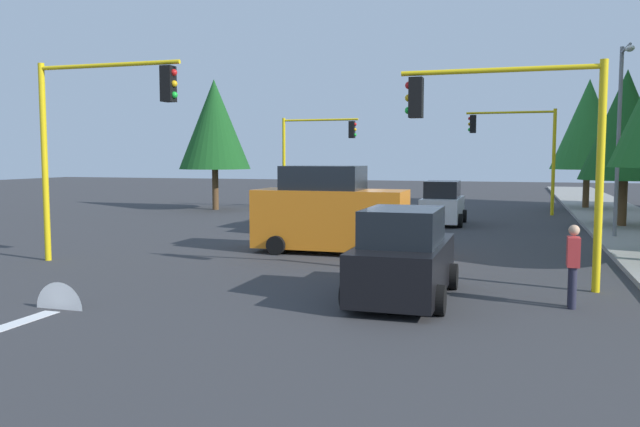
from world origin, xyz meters
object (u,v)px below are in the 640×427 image
traffic_signal_near_left (513,129)px  tree_roadside_far (588,125)px  street_lamp_curbside (621,121)px  pedestrian_crossing (573,264)px  traffic_signal_far_left (518,140)px  tree_roadside_mid (626,125)px  car_silver (302,209)px  car_white (442,205)px  delivery_van_orange (329,213)px  traffic_signal_far_right (314,144)px  traffic_signal_near_right (95,121)px  tree_opposite_side (214,125)px  car_black (404,258)px

traffic_signal_near_left → tree_roadside_far: bearing=170.8°
street_lamp_curbside → pedestrian_crossing: 12.15m
traffic_signal_far_left → tree_roadside_mid: (6.00, 4.32, 0.45)m
street_lamp_curbside → car_silver: street_lamp_curbside is taller
car_silver → car_white: size_ratio=1.08×
delivery_van_orange → traffic_signal_far_right: bearing=-160.5°
delivery_van_orange → pedestrian_crossing: (5.81, 6.84, -0.37)m
tree_roadside_mid → street_lamp_curbside: bearing=-10.3°
traffic_signal_far_right → tree_roadside_mid: (6.00, 15.64, 0.59)m
tree_roadside_far → car_white: size_ratio=2.02×
delivery_van_orange → car_white: (-9.71, 2.49, -0.39)m
tree_roadside_far → pedestrian_crossing: tree_roadside_far is taller
traffic_signal_far_left → traffic_signal_near_right: size_ratio=0.96×
traffic_signal_near_right → pedestrian_crossing: size_ratio=3.39×
tree_roadside_mid → traffic_signal_far_left: bearing=-144.2°
tree_roadside_mid → tree_opposite_side: size_ratio=0.90×
traffic_signal_far_right → car_black: (22.00, 9.09, -2.89)m
traffic_signal_far_right → tree_roadside_mid: tree_roadside_mid is taller
traffic_signal_near_right → tree_roadside_far: 28.43m
tree_opposite_side → car_silver: bearing=44.5°
delivery_van_orange → pedestrian_crossing: size_ratio=2.82×
traffic_signal_near_left → tree_roadside_mid: tree_roadside_mid is taller
traffic_signal_far_right → delivery_van_orange: 17.16m
car_black → delivery_van_orange: bearing=-150.2°
traffic_signal_near_left → tree_opposite_side: (-18.00, -16.62, 1.20)m
traffic_signal_far_left → tree_roadside_far: 5.62m
tree_opposite_side → car_black: 24.99m
traffic_signal_far_right → tree_roadside_far: tree_roadside_far is taller
car_white → traffic_signal_near_left: bearing=12.8°
tree_roadside_mid → car_silver: (4.26, -12.89, -3.48)m
pedestrian_crossing → street_lamp_curbside: bearing=168.4°
traffic_signal_near_right → tree_opposite_side: 18.78m
traffic_signal_near_left → delivery_van_orange: traffic_signal_near_left is taller
car_silver → delivery_van_orange: bearing=26.9°
delivery_van_orange → traffic_signal_far_left: bearing=160.5°
car_black → car_white: (-15.71, -0.94, -0.00)m
tree_roadside_mid → delivery_van_orange: 14.47m
street_lamp_curbside → tree_opposite_side: tree_opposite_side is taller
traffic_signal_near_right → delivery_van_orange: size_ratio=1.20×
traffic_signal_near_left → tree_roadside_far: (-24.00, 3.88, 1.19)m
tree_roadside_mid → tree_opposite_side: (-4.00, -21.00, 0.52)m
car_silver → tree_roadside_mid: bearing=108.3°
car_black → tree_opposite_side: bearing=-144.2°
traffic_signal_far_left → tree_opposite_side: (2.00, -16.68, 0.97)m
tree_opposite_side → car_silver: 12.25m
tree_roadside_far → car_black: bearing=-13.1°
traffic_signal_near_left → street_lamp_curbside: bearing=159.6°
car_black → traffic_signal_near_left: bearing=132.5°
traffic_signal_near_left → traffic_signal_far_right: (-20.00, -11.26, 0.08)m
traffic_signal_near_right → tree_roadside_far: (-24.00, 15.21, 0.82)m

